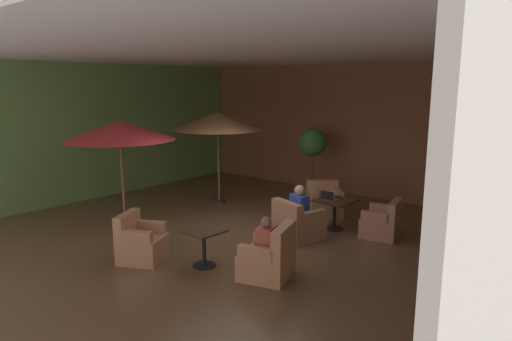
% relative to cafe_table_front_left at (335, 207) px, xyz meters
% --- Properties ---
extents(ground_plane, '(10.63, 9.81, 0.02)m').
position_rel_cafe_table_front_left_xyz_m(ground_plane, '(-1.12, -1.77, -0.50)').
color(ground_plane, brown).
extents(wall_back_brick, '(10.63, 0.08, 3.62)m').
position_rel_cafe_table_front_left_xyz_m(wall_back_brick, '(-1.12, 3.09, 1.32)').
color(wall_back_brick, brown).
rests_on(wall_back_brick, ground_plane).
extents(wall_left_accent, '(0.08, 9.81, 3.62)m').
position_rel_cafe_table_front_left_xyz_m(wall_left_accent, '(-6.40, -1.77, 1.32)').
color(wall_left_accent, '#6A964D').
rests_on(wall_left_accent, ground_plane).
extents(ceiling_slab, '(10.63, 9.81, 0.06)m').
position_rel_cafe_table_front_left_xyz_m(ceiling_slab, '(-1.12, -1.77, 3.16)').
color(ceiling_slab, silver).
rests_on(ceiling_slab, wall_back_brick).
extents(cafe_table_front_left, '(0.77, 0.77, 0.64)m').
position_rel_cafe_table_front_left_xyz_m(cafe_table_front_left, '(0.00, 0.00, 0.00)').
color(cafe_table_front_left, black).
rests_on(cafe_table_front_left, ground_plane).
extents(armchair_front_left_north, '(0.84, 0.90, 0.78)m').
position_rel_cafe_table_front_left_xyz_m(armchair_front_left_north, '(1.00, 0.20, -0.21)').
color(armchair_front_left_north, '#B67661').
rests_on(armchair_front_left_north, ground_plane).
extents(armchair_front_left_east, '(1.05, 1.05, 0.80)m').
position_rel_cafe_table_front_left_xyz_m(armchair_front_left_east, '(-0.70, 0.74, -0.19)').
color(armchair_front_left_east, tan).
rests_on(armchair_front_left_east, ground_plane).
extents(armchair_front_left_south, '(1.00, 0.99, 0.80)m').
position_rel_cafe_table_front_left_xyz_m(armchair_front_left_south, '(-0.28, -0.98, -0.19)').
color(armchair_front_left_south, tan).
rests_on(armchair_front_left_south, ground_plane).
extents(cafe_table_front_right, '(0.63, 0.63, 0.64)m').
position_rel_cafe_table_front_left_xyz_m(cafe_table_front_right, '(-0.68, -3.19, -0.04)').
color(cafe_table_front_right, black).
rests_on(cafe_table_front_right, ground_plane).
extents(armchair_front_right_north, '(0.95, 0.97, 0.89)m').
position_rel_cafe_table_front_left_xyz_m(armchair_front_right_north, '(0.44, -2.83, -0.18)').
color(armchair_front_right_north, tan).
rests_on(armchair_front_right_north, ground_plane).
extents(armchair_front_right_east, '(0.95, 0.95, 0.85)m').
position_rel_cafe_table_front_left_xyz_m(armchair_front_right_east, '(-1.72, -3.72, -0.18)').
color(armchair_front_right_east, '#B47B56').
rests_on(armchair_front_right_east, ground_plane).
extents(patio_umbrella_tall_red, '(2.34, 2.34, 2.37)m').
position_rel_cafe_table_front_left_xyz_m(patio_umbrella_tall_red, '(-3.45, -0.01, 1.64)').
color(patio_umbrella_tall_red, '#2D2D2D').
rests_on(patio_umbrella_tall_red, ground_plane).
extents(patio_umbrella_center_beige, '(2.37, 2.37, 2.30)m').
position_rel_cafe_table_front_left_xyz_m(patio_umbrella_center_beige, '(-3.78, -2.67, 1.58)').
color(patio_umbrella_center_beige, '#2D2D2D').
rests_on(patio_umbrella_center_beige, ground_plane).
extents(potted_tree_left_corner, '(0.75, 0.75, 1.92)m').
position_rel_cafe_table_front_left_xyz_m(potted_tree_left_corner, '(-1.84, 1.94, 0.89)').
color(potted_tree_left_corner, '#A86D43').
rests_on(potted_tree_left_corner, ground_plane).
extents(potted_tree_mid_left, '(0.73, 0.73, 2.07)m').
position_rel_cafe_table_front_left_xyz_m(potted_tree_mid_left, '(1.98, 1.38, 1.05)').
color(potted_tree_mid_left, '#A15E4C').
rests_on(potted_tree_mid_left, ground_plane).
extents(patron_blue_shirt, '(0.43, 0.32, 0.67)m').
position_rel_cafe_table_front_left_xyz_m(patron_blue_shirt, '(-0.27, -0.94, 0.22)').
color(patron_blue_shirt, '#2C4AA0').
rests_on(patron_blue_shirt, ground_plane).
extents(patron_by_window, '(0.36, 0.43, 0.59)m').
position_rel_cafe_table_front_left_xyz_m(patron_by_window, '(0.40, -2.84, 0.17)').
color(patron_by_window, '#B14D40').
rests_on(patron_by_window, ground_plane).
extents(iced_drink_cup, '(0.08, 0.08, 0.11)m').
position_rel_cafe_table_front_left_xyz_m(iced_drink_cup, '(-0.04, -0.03, 0.20)').
color(iced_drink_cup, silver).
rests_on(iced_drink_cup, cafe_table_front_left).
extents(open_laptop, '(0.31, 0.23, 0.20)m').
position_rel_cafe_table_front_left_xyz_m(open_laptop, '(-0.10, -0.10, 0.20)').
color(open_laptop, '#9EA0A5').
rests_on(open_laptop, cafe_table_front_left).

